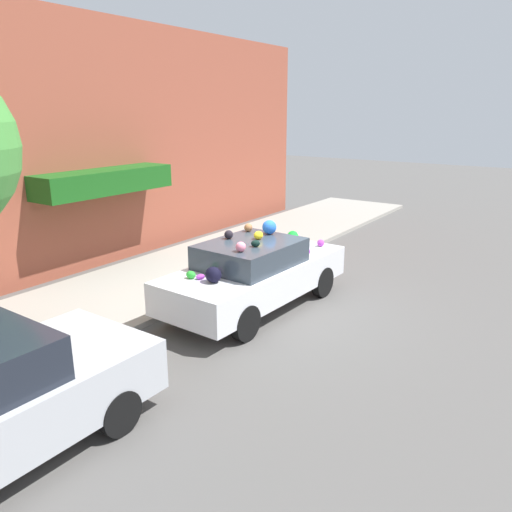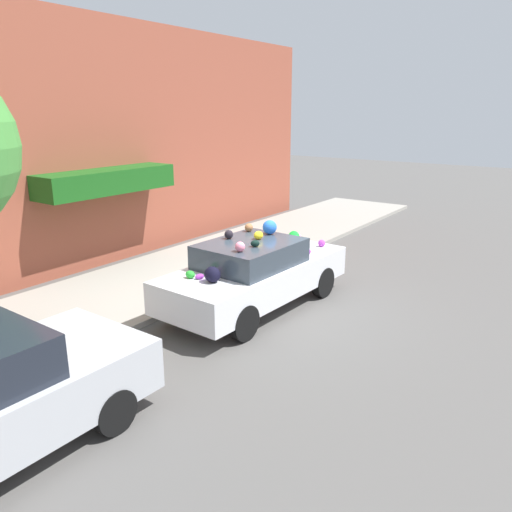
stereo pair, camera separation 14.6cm
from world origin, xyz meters
name	(u,v)px [view 2 (the right image)]	position (x,y,z in m)	size (l,w,h in m)	color
ground_plane	(256,307)	(0.00, 0.00, 0.00)	(60.00, 60.00, 0.00)	#565451
sidewalk_curb	(161,279)	(0.00, 2.70, 0.06)	(24.00, 3.20, 0.11)	#9E998E
building_facade	(89,147)	(0.00, 4.92, 2.94)	(18.00, 1.20, 5.96)	#9E4C38
fire_hydrant	(218,263)	(0.71, 1.59, 0.46)	(0.20, 0.20, 0.70)	red
art_car	(255,272)	(-0.03, 0.01, 0.73)	(4.31, 1.84, 1.67)	silver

